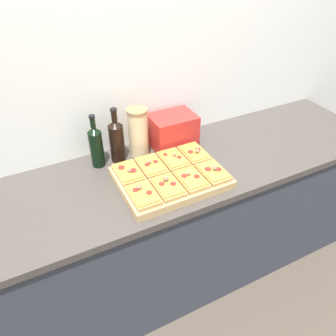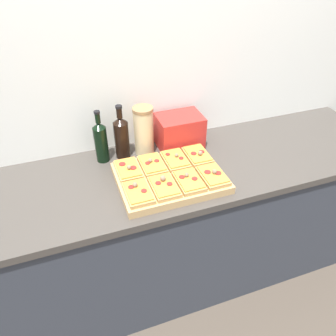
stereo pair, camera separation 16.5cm
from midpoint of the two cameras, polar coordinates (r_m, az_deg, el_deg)
name	(u,v)px [view 1 (the left image)]	position (r m, az deg, el deg)	size (l,w,h in m)	color
ground_plane	(191,312)	(2.25, 1.82, -23.95)	(12.00, 12.00, 0.00)	#4C4238
wall_back	(140,86)	(1.86, -7.55, 13.89)	(6.00, 0.06, 2.50)	silver
kitchen_counter	(169,228)	(2.05, -2.23, -10.58)	(2.63, 0.67, 0.92)	#333842
cutting_board	(171,178)	(1.65, -2.39, -1.79)	(0.53, 0.40, 0.04)	tan
pizza_slice_back_left	(128,172)	(1.65, -9.80, -0.85)	(0.12, 0.18, 0.05)	tan
pizza_slice_back_midleft	(151,166)	(1.68, -5.73, 0.32)	(0.12, 0.18, 0.05)	tan
pizza_slice_back_midright	(173,159)	(1.72, -1.81, 1.46)	(0.12, 0.18, 0.05)	tan
pizza_slice_back_right	(194,153)	(1.77, 1.93, 2.52)	(0.12, 0.18, 0.05)	tan
pizza_slice_front_left	(143,195)	(1.51, -7.52, -4.75)	(0.12, 0.18, 0.05)	tan
pizza_slice_front_midleft	(168,187)	(1.54, -3.11, -3.36)	(0.12, 0.18, 0.06)	tan
pizza_slice_front_midright	(191,179)	(1.59, 1.09, -2.07)	(0.12, 0.18, 0.05)	tan
pizza_slice_front_right	(213,172)	(1.64, 5.04, -0.81)	(0.12, 0.18, 0.05)	tan
olive_oil_bottle	(96,146)	(1.76, -15.04, 3.68)	(0.07, 0.07, 0.30)	black
wine_bottle	(117,140)	(1.78, -11.58, 4.75)	(0.08, 0.08, 0.31)	black
grain_jar_tall	(138,132)	(1.80, -7.82, 6.08)	(0.11, 0.11, 0.28)	beige
toaster_oven	(173,131)	(1.89, -1.68, 6.45)	(0.28, 0.19, 0.19)	red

